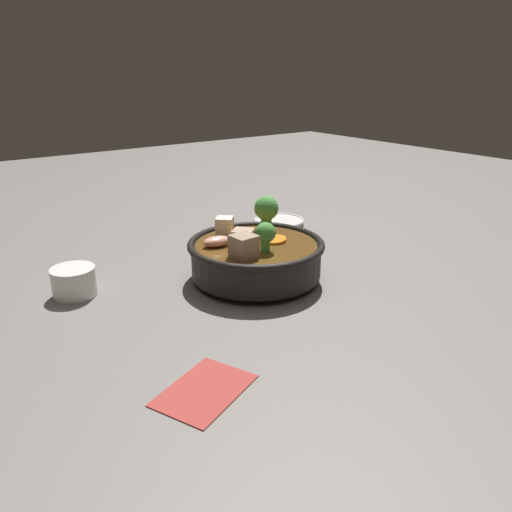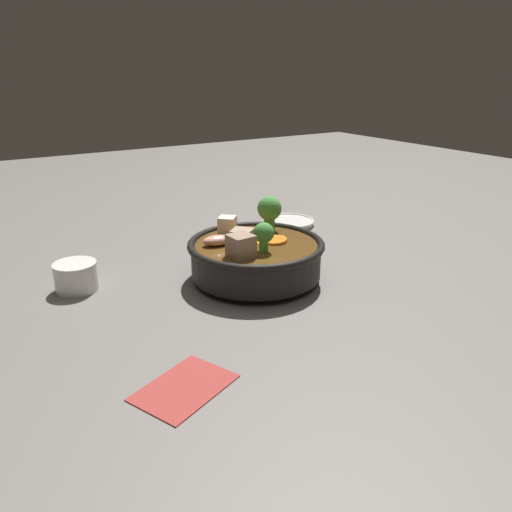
% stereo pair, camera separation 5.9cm
% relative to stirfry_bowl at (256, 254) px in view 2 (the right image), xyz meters
% --- Properties ---
extents(ground_plane, '(3.00, 3.00, 0.00)m').
position_rel_stirfry_bowl_xyz_m(ground_plane, '(-0.00, -0.00, -0.05)').
color(ground_plane, slate).
extents(stirfry_bowl, '(0.23, 0.23, 0.13)m').
position_rel_stirfry_bowl_xyz_m(stirfry_bowl, '(0.00, 0.00, 0.00)').
color(stirfry_bowl, black).
rests_on(stirfry_bowl, ground_plane).
extents(side_saucer, '(0.12, 0.12, 0.01)m').
position_rel_stirfry_bowl_xyz_m(side_saucer, '(0.23, 0.22, -0.04)').
color(side_saucer, white).
rests_on(side_saucer, ground_plane).
extents(tea_cup, '(0.07, 0.07, 0.05)m').
position_rel_stirfry_bowl_xyz_m(tea_cup, '(-0.27, 0.12, -0.02)').
color(tea_cup, white).
rests_on(tea_cup, ground_plane).
extents(napkin, '(0.13, 0.11, 0.00)m').
position_rel_stirfry_bowl_xyz_m(napkin, '(-0.24, -0.22, -0.04)').
color(napkin, '#A33833').
rests_on(napkin, ground_plane).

